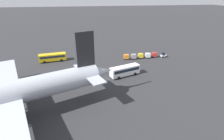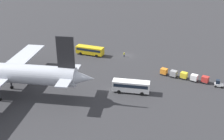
{
  "view_description": "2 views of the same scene",
  "coord_description": "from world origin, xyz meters",
  "px_view_note": "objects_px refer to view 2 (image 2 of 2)",
  "views": [
    {
      "loc": [
        0.98,
        73.6,
        24.99
      ],
      "look_at": [
        -7.6,
        26.61,
        3.77
      ],
      "focal_mm": 28.0,
      "sensor_mm": 36.0,
      "label": 1
    },
    {
      "loc": [
        -40.04,
        85.06,
        37.74
      ],
      "look_at": [
        -3.95,
        18.82,
        2.85
      ],
      "focal_mm": 45.0,
      "sensor_mm": 36.0,
      "label": 2
    }
  ],
  "objects_px": {
    "worker_person": "(124,54)",
    "cargo_cart_red": "(205,79)",
    "baggage_tug": "(219,84)",
    "cargo_cart_orange": "(164,71)",
    "cargo_cart_white": "(194,78)",
    "cargo_cart_yellow": "(184,75)",
    "shuttle_bus_near": "(90,50)",
    "cargo_cart_grey": "(174,73)",
    "shuttle_bus_far": "(131,86)"
  },
  "relations": [
    {
      "from": "shuttle_bus_near",
      "to": "shuttle_bus_far",
      "type": "height_order",
      "value": "shuttle_bus_far"
    },
    {
      "from": "cargo_cart_orange",
      "to": "worker_person",
      "type": "bearing_deg",
      "value": -23.11
    },
    {
      "from": "baggage_tug",
      "to": "worker_person",
      "type": "height_order",
      "value": "baggage_tug"
    },
    {
      "from": "cargo_cart_yellow",
      "to": "cargo_cart_white",
      "type": "bearing_deg",
      "value": 177.89
    },
    {
      "from": "cargo_cart_orange",
      "to": "baggage_tug",
      "type": "bearing_deg",
      "value": 179.74
    },
    {
      "from": "shuttle_bus_far",
      "to": "cargo_cart_yellow",
      "type": "height_order",
      "value": "shuttle_bus_far"
    },
    {
      "from": "shuttle_bus_near",
      "to": "cargo_cart_yellow",
      "type": "xyz_separation_m",
      "value": [
        -35.25,
        3.1,
        -0.65
      ]
    },
    {
      "from": "shuttle_bus_near",
      "to": "cargo_cart_yellow",
      "type": "height_order",
      "value": "shuttle_bus_near"
    },
    {
      "from": "cargo_cart_grey",
      "to": "shuttle_bus_near",
      "type": "bearing_deg",
      "value": -6.0
    },
    {
      "from": "cargo_cart_white",
      "to": "cargo_cart_grey",
      "type": "height_order",
      "value": "same"
    },
    {
      "from": "cargo_cart_white",
      "to": "cargo_cart_yellow",
      "type": "bearing_deg",
      "value": -2.11
    },
    {
      "from": "cargo_cart_red",
      "to": "cargo_cart_grey",
      "type": "xyz_separation_m",
      "value": [
        9.22,
        0.55,
        0.0
      ]
    },
    {
      "from": "cargo_cart_yellow",
      "to": "cargo_cart_grey",
      "type": "relative_size",
      "value": 1.0
    },
    {
      "from": "baggage_tug",
      "to": "cargo_cart_yellow",
      "type": "xyz_separation_m",
      "value": [
        10.01,
        -0.25,
        0.25
      ]
    },
    {
      "from": "baggage_tug",
      "to": "worker_person",
      "type": "xyz_separation_m",
      "value": [
        33.5,
        -7.48,
        -0.07
      ]
    },
    {
      "from": "cargo_cart_yellow",
      "to": "cargo_cart_orange",
      "type": "height_order",
      "value": "same"
    },
    {
      "from": "shuttle_bus_near",
      "to": "cargo_cart_orange",
      "type": "relative_size",
      "value": 4.88
    },
    {
      "from": "worker_person",
      "to": "cargo_cart_red",
      "type": "relative_size",
      "value": 0.81
    },
    {
      "from": "cargo_cart_white",
      "to": "baggage_tug",
      "type": "bearing_deg",
      "value": 178.85
    },
    {
      "from": "cargo_cart_grey",
      "to": "cargo_cart_red",
      "type": "bearing_deg",
      "value": -176.6
    },
    {
      "from": "shuttle_bus_near",
      "to": "cargo_cart_red",
      "type": "xyz_separation_m",
      "value": [
        -41.4,
        2.83,
        -0.65
      ]
    },
    {
      "from": "shuttle_bus_far",
      "to": "cargo_cart_grey",
      "type": "relative_size",
      "value": 4.83
    },
    {
      "from": "baggage_tug",
      "to": "cargo_cart_grey",
      "type": "bearing_deg",
      "value": -8.29
    },
    {
      "from": "shuttle_bus_far",
      "to": "baggage_tug",
      "type": "height_order",
      "value": "shuttle_bus_far"
    },
    {
      "from": "cargo_cart_red",
      "to": "cargo_cart_white",
      "type": "distance_m",
      "value": 3.1
    },
    {
      "from": "shuttle_bus_far",
      "to": "cargo_cart_orange",
      "type": "bearing_deg",
      "value": -124.15
    },
    {
      "from": "shuttle_bus_far",
      "to": "cargo_cart_yellow",
      "type": "xyz_separation_m",
      "value": [
        -10.44,
        -14.94,
        -0.8
      ]
    },
    {
      "from": "shuttle_bus_near",
      "to": "cargo_cart_white",
      "type": "relative_size",
      "value": 4.88
    },
    {
      "from": "cargo_cart_orange",
      "to": "cargo_cart_white",
      "type": "bearing_deg",
      "value": -179.59
    },
    {
      "from": "cargo_cart_red",
      "to": "cargo_cart_white",
      "type": "height_order",
      "value": "same"
    },
    {
      "from": "shuttle_bus_far",
      "to": "cargo_cart_grey",
      "type": "bearing_deg",
      "value": -134.62
    },
    {
      "from": "worker_person",
      "to": "cargo_cart_white",
      "type": "bearing_deg",
      "value": 164.56
    },
    {
      "from": "cargo_cart_white",
      "to": "cargo_cart_orange",
      "type": "distance_m",
      "value": 9.22
    },
    {
      "from": "shuttle_bus_far",
      "to": "worker_person",
      "type": "xyz_separation_m",
      "value": [
        13.05,
        -22.17,
        -1.12
      ]
    },
    {
      "from": "baggage_tug",
      "to": "cargo_cart_orange",
      "type": "height_order",
      "value": "baggage_tug"
    },
    {
      "from": "cargo_cart_white",
      "to": "cargo_cart_grey",
      "type": "relative_size",
      "value": 1.0
    },
    {
      "from": "worker_person",
      "to": "cargo_cart_red",
      "type": "height_order",
      "value": "cargo_cart_red"
    },
    {
      "from": "shuttle_bus_far",
      "to": "cargo_cart_grey",
      "type": "distance_m",
      "value": 16.43
    },
    {
      "from": "shuttle_bus_near",
      "to": "worker_person",
      "type": "xyz_separation_m",
      "value": [
        -11.76,
        -4.12,
        -0.97
      ]
    },
    {
      "from": "shuttle_bus_far",
      "to": "cargo_cart_yellow",
      "type": "relative_size",
      "value": 4.83
    },
    {
      "from": "cargo_cart_grey",
      "to": "baggage_tug",
      "type": "bearing_deg",
      "value": -179.87
    },
    {
      "from": "cargo_cart_yellow",
      "to": "cargo_cart_red",
      "type": "bearing_deg",
      "value": -177.52
    },
    {
      "from": "cargo_cart_grey",
      "to": "cargo_cart_white",
      "type": "bearing_deg",
      "value": -178.42
    },
    {
      "from": "worker_person",
      "to": "cargo_cart_red",
      "type": "distance_m",
      "value": 30.45
    },
    {
      "from": "baggage_tug",
      "to": "cargo_cart_yellow",
      "type": "relative_size",
      "value": 1.19
    },
    {
      "from": "shuttle_bus_near",
      "to": "cargo_cart_yellow",
      "type": "relative_size",
      "value": 4.88
    },
    {
      "from": "cargo_cart_yellow",
      "to": "cargo_cart_grey",
      "type": "height_order",
      "value": "same"
    },
    {
      "from": "cargo_cart_orange",
      "to": "cargo_cart_yellow",
      "type": "bearing_deg",
      "value": -178.34
    },
    {
      "from": "cargo_cart_grey",
      "to": "worker_person",
      "type": "bearing_deg",
      "value": -20.18
    },
    {
      "from": "baggage_tug",
      "to": "worker_person",
      "type": "bearing_deg",
      "value": -21.0
    }
  ]
}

